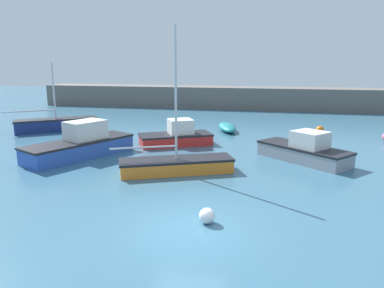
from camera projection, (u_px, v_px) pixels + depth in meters
The scene contains 10 objects.
ground_plane at pixel (188, 232), 12.18m from camera, with size 120.00×120.00×0.20m, color #38667F.
harbor_breakwater at pixel (250, 98), 42.32m from camera, with size 48.91×3.58×2.41m, color #66605B.
sailboat_short_mast at pixel (56, 124), 28.92m from camera, with size 5.92×4.78×5.28m.
rowboat_white_midwater at pixel (227, 127), 28.94m from camera, with size 2.14×3.64×0.58m.
motorboat_grey_hull at pixel (305, 150), 20.21m from camera, with size 5.08×4.70×1.69m.
cabin_cruiser_white at pixel (177, 136), 24.23m from camera, with size 5.00×3.92×1.66m.
sailboat_tall_mast at pixel (176, 164), 18.21m from camera, with size 5.73×3.61×6.95m.
motorboat_with_cabin at pixel (81, 144), 21.19m from camera, with size 4.68×6.60×2.01m.
mooring_buoy_white at pixel (207, 216), 12.53m from camera, with size 0.54×0.54×0.54m, color white.
mooring_buoy_orange at pixel (320, 130), 28.02m from camera, with size 0.57×0.57×0.57m, color orange.
Camera 1 is at (2.48, -10.98, 5.36)m, focal length 35.00 mm.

